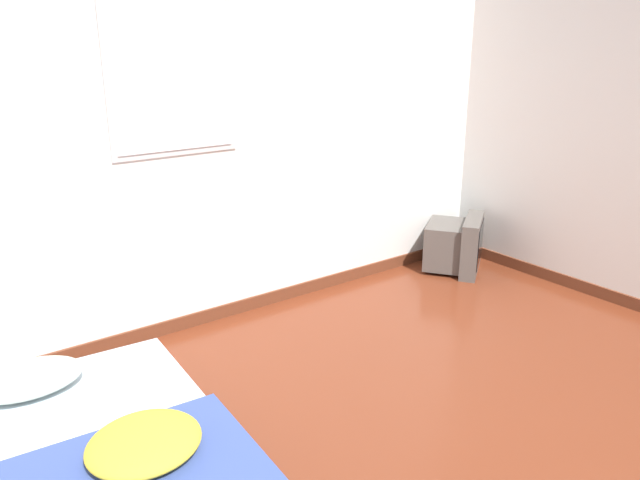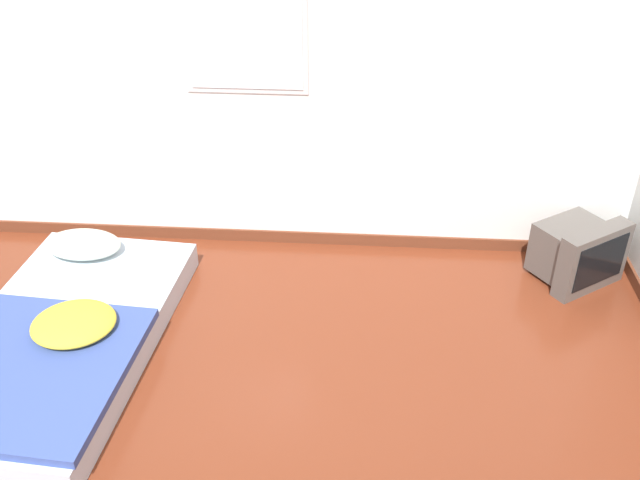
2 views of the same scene
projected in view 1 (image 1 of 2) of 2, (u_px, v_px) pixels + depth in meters
wall_back at (136, 135)px, 3.62m from camera, size 8.14×0.08×2.60m
mattress_bed at (112, 479)px, 2.54m from camera, size 1.22×2.07×0.32m
crt_tv at (456, 244)px, 5.09m from camera, size 0.65×0.63×0.45m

